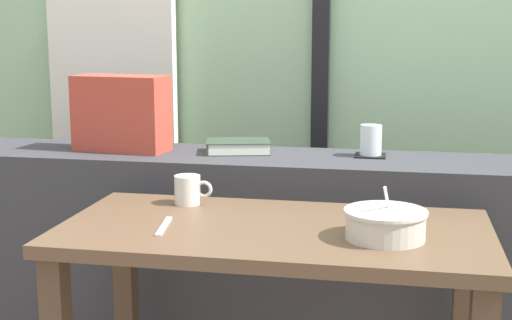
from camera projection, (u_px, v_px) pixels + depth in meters
name	position (u px, v px, depth m)	size (l,w,h in m)	color
curtain_left_panel	(111.00, 22.00, 3.11)	(0.56, 0.06, 2.50)	silver
window_divider_post	(322.00, 9.00, 2.96)	(0.07, 0.05, 2.60)	black
dark_console_ledge	(292.00, 272.00, 2.49)	(2.80, 0.38, 0.81)	#38383D
breakfast_table	(274.00, 273.00, 1.92)	(1.12, 0.57, 0.72)	brown
coaster_square	(370.00, 156.00, 2.42)	(0.10, 0.10, 0.01)	black
juice_glass	(371.00, 141.00, 2.41)	(0.07, 0.07, 0.10)	white
closed_book	(238.00, 146.00, 2.49)	(0.25, 0.20, 0.04)	#334233
throw_pillow	(121.00, 113.00, 2.51)	(0.32, 0.14, 0.26)	#B74233
soup_bowl	(385.00, 225.00, 1.78)	(0.20, 0.20, 0.14)	beige
fork_utensil	(164.00, 226.00, 1.89)	(0.02, 0.17, 0.01)	silver
ceramic_mug	(188.00, 190.00, 2.12)	(0.11, 0.08, 0.08)	silver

